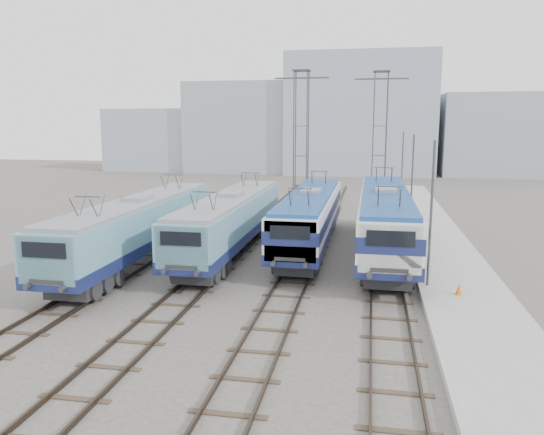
{
  "coord_description": "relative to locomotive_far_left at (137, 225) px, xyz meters",
  "views": [
    {
      "loc": [
        5.82,
        -22.66,
        7.74
      ],
      "look_at": [
        0.31,
        7.0,
        2.36
      ],
      "focal_mm": 35.0,
      "sensor_mm": 36.0,
      "label": 1
    }
  ],
  "objects": [
    {
      "name": "building_east",
      "position": [
        30.75,
        57.78,
        3.82
      ],
      "size": [
        16.0,
        12.0,
        12.0
      ],
      "primitive_type": "cube",
      "color": "#9199A3",
      "rests_on": "ground"
    },
    {
      "name": "locomotive_center_right",
      "position": [
        9.0,
        5.3,
        0.02
      ],
      "size": [
        2.72,
        17.2,
        3.23
      ],
      "color": "#161E4E",
      "rests_on": "ground"
    },
    {
      "name": "mast_mid",
      "position": [
        15.35,
        9.78,
        1.32
      ],
      "size": [
        0.12,
        0.12,
        7.0
      ],
      "primitive_type": "cylinder",
      "color": "#3F4247",
      "rests_on": "ground"
    },
    {
      "name": "platform",
      "position": [
        16.95,
        3.78,
        -2.03
      ],
      "size": [
        4.0,
        70.0,
        0.3
      ],
      "primitive_type": "cube",
      "color": "#9E9E99",
      "rests_on": "ground"
    },
    {
      "name": "safety_cone",
      "position": [
        16.57,
        -3.42,
        -1.62
      ],
      "size": [
        0.31,
        0.31,
        0.54
      ],
      "primitive_type": "cone",
      "color": "orange",
      "rests_on": "platform"
    },
    {
      "name": "locomotive_center_left",
      "position": [
        4.5,
        3.03,
        -0.03
      ],
      "size": [
        2.72,
        17.19,
        3.23
      ],
      "color": "#161E4E",
      "rests_on": "ground"
    },
    {
      "name": "locomotive_far_right",
      "position": [
        13.5,
        4.51,
        0.18
      ],
      "size": [
        2.94,
        18.6,
        3.5
      ],
      "color": "#161E4E",
      "rests_on": "ground"
    },
    {
      "name": "locomotive_far_left",
      "position": [
        0.0,
        0.0,
        0.0
      ],
      "size": [
        2.77,
        17.49,
        3.29
      ],
      "color": "#161E4E",
      "rests_on": "ground"
    },
    {
      "name": "ground",
      "position": [
        6.75,
        -4.22,
        -2.18
      ],
      "size": [
        160.0,
        160.0,
        0.0
      ],
      "primitive_type": "plane",
      "color": "#514C47"
    },
    {
      "name": "building_center",
      "position": [
        10.75,
        57.78,
        6.82
      ],
      "size": [
        22.0,
        14.0,
        18.0
      ],
      "primitive_type": "cube",
      "color": "#95A2B4",
      "rests_on": "ground"
    },
    {
      "name": "catenary_tower_west",
      "position": [
        6.75,
        17.78,
        4.46
      ],
      "size": [
        4.5,
        1.2,
        12.0
      ],
      "color": "#3F4247",
      "rests_on": "ground"
    },
    {
      "name": "mast_rear",
      "position": [
        15.35,
        21.78,
        1.32
      ],
      "size": [
        0.12,
        0.12,
        7.0
      ],
      "primitive_type": "cylinder",
      "color": "#3F4247",
      "rests_on": "ground"
    },
    {
      "name": "catenary_tower_east",
      "position": [
        13.25,
        19.78,
        4.46
      ],
      "size": [
        4.5,
        1.2,
        12.0
      ],
      "color": "#3F4247",
      "rests_on": "ground"
    },
    {
      "name": "building_west",
      "position": [
        -7.25,
        57.78,
        4.82
      ],
      "size": [
        18.0,
        12.0,
        14.0
      ],
      "primitive_type": "cube",
      "color": "#9199A3",
      "rests_on": "ground"
    },
    {
      "name": "building_far_west",
      "position": [
        -23.25,
        57.78,
        2.82
      ],
      "size": [
        14.0,
        10.0,
        10.0
      ],
      "primitive_type": "cube",
      "color": "#95A2B4",
      "rests_on": "ground"
    },
    {
      "name": "mast_front",
      "position": [
        15.35,
        -2.22,
        1.32
      ],
      "size": [
        0.12,
        0.12,
        7.0
      ],
      "primitive_type": "cylinder",
      "color": "#3F4247",
      "rests_on": "ground"
    }
  ]
}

